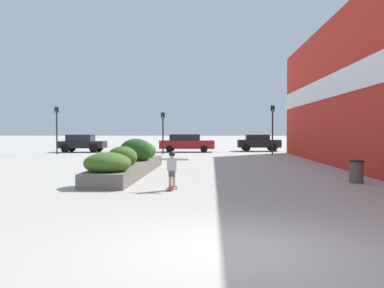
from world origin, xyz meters
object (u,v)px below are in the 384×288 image
(traffic_light_left, at_px, (163,126))
(skateboarder, at_px, (172,165))
(skateboard, at_px, (172,188))
(car_center_right, at_px, (82,143))
(car_center_left, at_px, (187,143))
(car_rightmost, at_px, (258,142))
(car_leftmost, at_px, (350,142))
(trash_bin, at_px, (356,172))
(traffic_light_far_left, at_px, (57,122))
(traffic_light_right, at_px, (273,122))

(traffic_light_left, bearing_deg, skateboarder, -82.69)
(skateboard, xyz_separation_m, car_center_right, (-9.97, 23.16, 0.73))
(skateboarder, height_order, car_center_right, car_center_right)
(car_center_left, relative_size, car_rightmost, 1.24)
(car_center_right, bearing_deg, car_rightmost, 98.77)
(skateboard, bearing_deg, car_center_right, 123.97)
(skateboarder, bearing_deg, car_leftmost, 72.86)
(trash_bin, xyz_separation_m, traffic_light_far_left, (-17.31, 17.75, 2.11))
(car_rightmost, bearing_deg, traffic_light_left, -55.03)
(traffic_light_right, bearing_deg, trash_bin, -88.68)
(trash_bin, bearing_deg, car_rightmost, 92.16)
(traffic_light_left, distance_m, traffic_light_far_left, 8.39)
(skateboard, relative_size, traffic_light_far_left, 0.20)
(car_center_left, distance_m, traffic_light_right, 8.07)
(skateboard, height_order, car_center_left, car_center_left)
(traffic_light_far_left, bearing_deg, skateboard, -61.10)
(car_center_left, distance_m, car_center_right, 9.08)
(car_center_right, relative_size, car_rightmost, 1.03)
(skateboarder, relative_size, traffic_light_far_left, 0.30)
(skateboarder, xyz_separation_m, traffic_light_left, (-2.56, 19.93, 1.48))
(skateboard, relative_size, trash_bin, 0.93)
(skateboarder, bearing_deg, skateboard, 10.69)
(skateboard, xyz_separation_m, traffic_light_far_left, (-10.94, 19.82, 2.45))
(traffic_light_far_left, bearing_deg, skateboarder, -61.10)
(skateboarder, distance_m, car_rightmost, 26.13)
(skateboard, bearing_deg, car_rightmost, 88.58)
(car_leftmost, bearing_deg, car_rightmost, -86.21)
(traffic_light_far_left, bearing_deg, car_leftmost, 14.25)
(car_center_left, xyz_separation_m, car_center_right, (-9.05, -0.69, 0.00))
(car_center_left, height_order, traffic_light_far_left, traffic_light_far_left)
(car_center_right, bearing_deg, traffic_light_left, 66.41)
(skateboarder, distance_m, car_center_right, 25.22)
(skateboard, xyz_separation_m, car_center_left, (-0.92, 23.86, 0.73))
(car_rightmost, distance_m, traffic_light_left, 9.91)
(skateboarder, height_order, trash_bin, skateboarder)
(skateboard, xyz_separation_m, car_leftmost, (13.78, 26.10, 0.74))
(car_center_left, height_order, traffic_light_right, traffic_light_right)
(car_center_right, distance_m, car_rightmost, 15.63)
(car_leftmost, height_order, car_rightmost, car_leftmost)
(car_rightmost, height_order, traffic_light_far_left, traffic_light_far_left)
(trash_bin, bearing_deg, skateboarder, -161.99)
(car_center_left, xyz_separation_m, traffic_light_far_left, (-10.02, -4.04, 1.72))
(car_rightmost, relative_size, traffic_light_right, 1.01)
(skateboard, distance_m, car_rightmost, 26.14)
(trash_bin, distance_m, traffic_light_far_left, 24.88)
(traffic_light_left, xyz_separation_m, traffic_light_right, (8.51, 0.07, 0.31))
(trash_bin, height_order, car_center_left, car_center_left)
(skateboard, distance_m, traffic_light_right, 21.01)
(traffic_light_far_left, bearing_deg, car_center_left, 21.94)
(car_center_left, relative_size, traffic_light_far_left, 1.27)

